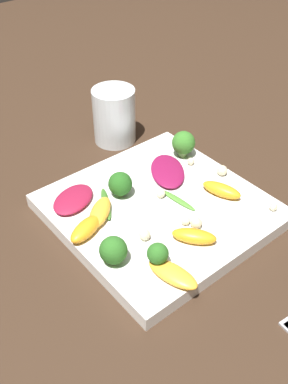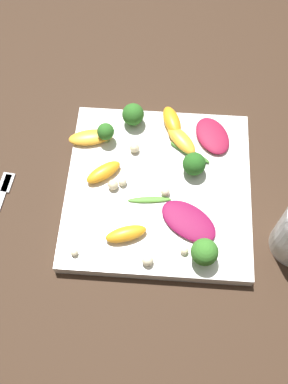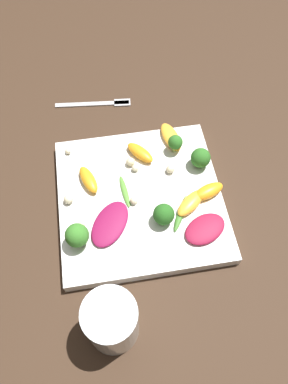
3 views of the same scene
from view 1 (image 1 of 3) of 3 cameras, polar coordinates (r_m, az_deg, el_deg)
ground_plane at (r=0.73m, az=1.90°, el=-2.91°), size 2.40×2.40×0.00m
plate at (r=0.72m, az=1.92°, el=-2.23°), size 0.31×0.31×0.02m
drinking_glass at (r=0.88m, az=-3.80°, el=9.64°), size 0.08×0.08×0.11m
radicchio_leaf_0 at (r=0.72m, az=-8.98°, el=-0.91°), size 0.09×0.08×0.01m
radicchio_leaf_1 at (r=0.77m, az=3.01°, el=2.69°), size 0.10×0.11×0.01m
orange_segment_0 at (r=0.69m, az=-5.61°, el=-2.56°), size 0.07×0.07×0.02m
orange_segment_1 at (r=0.60m, az=3.66°, el=-10.32°), size 0.05×0.08×0.02m
orange_segment_2 at (r=0.73m, az=9.83°, el=0.27°), size 0.04×0.07×0.02m
orange_segment_3 at (r=0.66m, az=-7.40°, el=-4.66°), size 0.07×0.05×0.02m
orange_segment_4 at (r=0.65m, az=6.39°, el=-5.59°), size 0.06×0.07×0.02m
broccoli_floret_0 at (r=0.81m, az=5.03°, el=6.20°), size 0.04×0.04×0.05m
broccoli_floret_1 at (r=0.72m, az=-3.04°, el=1.02°), size 0.04×0.04×0.04m
broccoli_floret_2 at (r=0.60m, az=1.76°, el=-7.91°), size 0.03×0.03×0.04m
broccoli_floret_3 at (r=0.61m, az=-3.92°, el=-7.40°), size 0.04×0.04×0.04m
arugula_sprig_0 at (r=0.71m, az=-4.86°, el=-1.49°), size 0.05×0.07×0.01m
arugula_sprig_1 at (r=0.72m, az=4.32°, el=-1.01°), size 0.02×0.07×0.00m
macadamia_nut_0 at (r=0.78m, az=9.90°, el=2.72°), size 0.02×0.02×0.02m
macadamia_nut_1 at (r=0.80m, az=5.96°, el=3.90°), size 0.01×0.01×0.01m
macadamia_nut_2 at (r=0.65m, az=0.09°, el=-5.45°), size 0.02×0.02×0.02m
macadamia_nut_3 at (r=0.67m, az=5.18°, el=-3.73°), size 0.01×0.01×0.01m
macadamia_nut_4 at (r=0.72m, az=2.15°, el=-0.15°), size 0.02×0.02×0.02m
macadamia_nut_5 at (r=0.67m, az=6.65°, el=-3.94°), size 0.02×0.02×0.02m
macadamia_nut_6 at (r=0.73m, az=16.11°, el=-1.85°), size 0.01×0.01×0.01m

